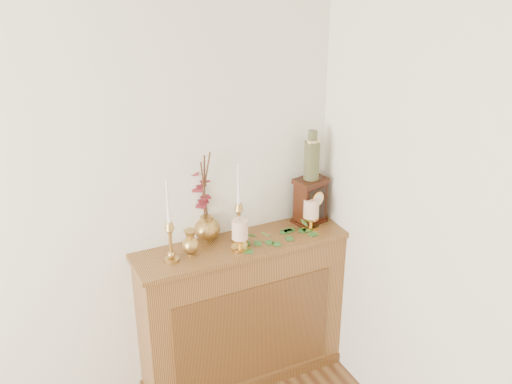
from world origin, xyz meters
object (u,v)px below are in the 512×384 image
candlestick_left (170,235)px  ceramic_vase (312,158)px  bud_vase (191,243)px  ginger_jar (202,198)px  mantel_clock (310,201)px  candlestick_center (239,216)px

candlestick_left → ceramic_vase: (0.88, 0.08, 0.25)m
bud_vase → ginger_jar: (0.13, 0.16, 0.17)m
ceramic_vase → mantel_clock: bearing=-77.0°
bud_vase → mantel_clock: size_ratio=0.54×
candlestick_center → ginger_jar: size_ratio=0.85×
ceramic_vase → candlestick_left: bearing=-174.6°
candlestick_center → ceramic_vase: ceramic_vase is taller
mantel_clock → ceramic_vase: 0.27m
candlestick_left → bud_vase: size_ratio=3.12×
ginger_jar → ceramic_vase: bearing=-8.4°
candlestick_left → ginger_jar: size_ratio=0.87×
mantel_clock → candlestick_center: bearing=169.3°
bud_vase → ginger_jar: 0.27m
candlestick_left → ginger_jar: bearing=35.5°
bud_vase → candlestick_center: bearing=9.3°
bud_vase → ceramic_vase: 0.84m
candlestick_left → candlestick_center: size_ratio=1.02×
ginger_jar → ceramic_vase: 0.66m
candlestick_center → candlestick_left: bearing=-171.6°
candlestick_center → ceramic_vase: bearing=2.6°
candlestick_center → ginger_jar: 0.22m
candlestick_center → mantel_clock: 0.47m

